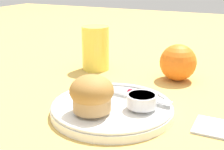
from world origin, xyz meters
name	(u,v)px	position (x,y,z in m)	size (l,w,h in m)	color
ground_plane	(121,112)	(0.00, 0.00, 0.00)	(3.00, 3.00, 0.00)	tan
plate	(112,108)	(-0.01, -0.01, 0.01)	(0.22, 0.22, 0.02)	white
muffin	(92,94)	(-0.03, -0.05, 0.05)	(0.08, 0.08, 0.06)	tan
cream_ramekin	(142,100)	(0.04, 0.00, 0.03)	(0.05, 0.05, 0.02)	silver
berry_pair	(133,92)	(0.01, 0.04, 0.03)	(0.02, 0.01, 0.01)	#B7192D
butter_knife	(133,95)	(0.01, 0.04, 0.02)	(0.16, 0.04, 0.00)	silver
orange_fruit	(178,63)	(0.05, 0.22, 0.04)	(0.09, 0.09, 0.09)	orange
juice_glass	(96,48)	(-0.17, 0.21, 0.06)	(0.07, 0.07, 0.11)	#EAD14C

